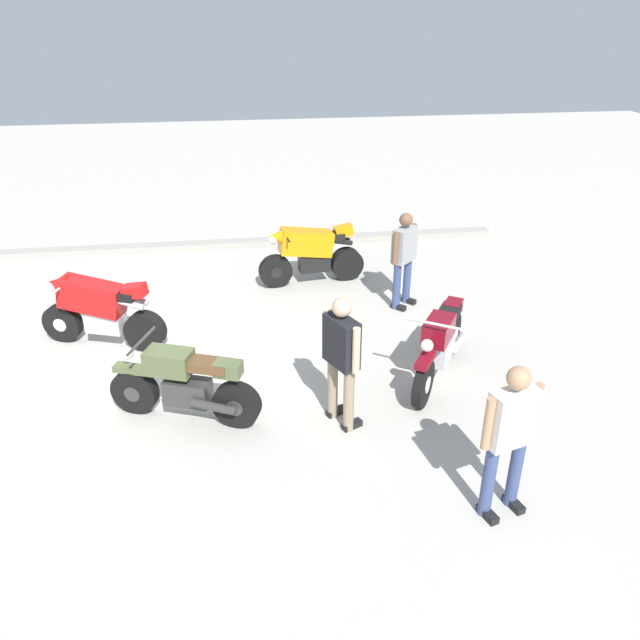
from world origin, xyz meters
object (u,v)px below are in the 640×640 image
at_px(motorcycle_red_sportbike, 100,309).
at_px(motorcycle_maroon_cruiser, 440,344).
at_px(motorcycle_orange_sportbike, 311,252).
at_px(person_in_white_shirt, 510,432).
at_px(person_in_gray_shirt, 404,255).
at_px(person_in_black_shirt, 341,354).
at_px(motorcycle_olive_vintage, 184,385).

xyz_separation_m(motorcycle_red_sportbike, motorcycle_maroon_cruiser, (4.73, -1.59, -0.07)).
bearing_deg(motorcycle_orange_sportbike, motorcycle_red_sportbike, 21.47).
bearing_deg(motorcycle_orange_sportbike, motorcycle_maroon_cruiser, 103.79).
height_order(motorcycle_maroon_cruiser, motorcycle_orange_sportbike, motorcycle_orange_sportbike).
bearing_deg(person_in_white_shirt, motorcycle_orange_sportbike, 174.17).
relative_size(motorcycle_orange_sportbike, person_in_gray_shirt, 1.20).
xyz_separation_m(motorcycle_maroon_cruiser, person_in_black_shirt, (-1.51, -0.85, 0.46)).
distance_m(motorcycle_orange_sportbike, person_in_gray_shirt, 1.85).
bearing_deg(person_in_black_shirt, person_in_white_shirt, -76.70).
bearing_deg(motorcycle_maroon_cruiser, motorcycle_olive_vintage, -48.86).
bearing_deg(person_in_gray_shirt, motorcycle_maroon_cruiser, -44.94).
relative_size(motorcycle_red_sportbike, person_in_black_shirt, 1.11).
distance_m(motorcycle_olive_vintage, person_in_white_shirt, 3.86).
relative_size(person_in_white_shirt, person_in_gray_shirt, 1.04).
bearing_deg(motorcycle_orange_sportbike, motorcycle_olive_vintage, 55.10).
xyz_separation_m(motorcycle_red_sportbike, person_in_black_shirt, (3.22, -2.44, 0.39)).
bearing_deg(person_in_gray_shirt, motorcycle_orange_sportbike, -172.68).
height_order(motorcycle_maroon_cruiser, person_in_white_shirt, person_in_white_shirt).
xyz_separation_m(person_in_black_shirt, person_in_gray_shirt, (1.59, 3.15, -0.06)).
bearing_deg(person_in_gray_shirt, person_in_white_shirt, -45.79).
bearing_deg(motorcycle_red_sportbike, motorcycle_orange_sportbike, -132.10).
relative_size(motorcycle_red_sportbike, motorcycle_orange_sportbike, 0.97).
bearing_deg(person_in_gray_shirt, person_in_black_shirt, -69.88).
bearing_deg(motorcycle_maroon_cruiser, person_in_gray_shirt, -148.90).
relative_size(motorcycle_olive_vintage, person_in_black_shirt, 1.10).
relative_size(motorcycle_maroon_cruiser, person_in_black_shirt, 1.06).
bearing_deg(person_in_black_shirt, person_in_gray_shirt, 37.45).
relative_size(motorcycle_orange_sportbike, person_in_black_shirt, 1.14).
xyz_separation_m(motorcycle_maroon_cruiser, person_in_gray_shirt, (0.07, 2.30, 0.40)).
bearing_deg(person_in_white_shirt, motorcycle_maroon_cruiser, 159.57).
xyz_separation_m(motorcycle_olive_vintage, person_in_white_shirt, (3.25, -2.04, 0.49)).
height_order(motorcycle_red_sportbike, person_in_white_shirt, person_in_white_shirt).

